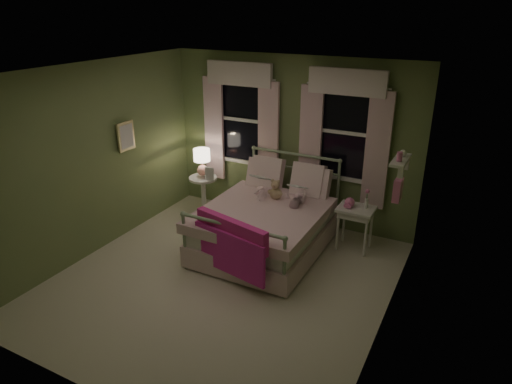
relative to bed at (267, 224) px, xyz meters
The scene contains 18 objects.
room_shell 1.38m from the bed, 97.46° to the right, with size 4.20×4.20×4.20m.
bed is the anchor object (origin of this frame).
pink_throw 1.05m from the bed, 90.00° to the right, with size 1.09×0.37×0.71m.
child_left 0.75m from the bed, 123.60° to the left, with size 0.27×0.18×0.75m, color #F7D1DD.
child_right 0.76m from the bed, 56.40° to the left, with size 0.37×0.28×0.75m, color #F7D1DD.
book_left 0.66m from the bed, 148.52° to the left, with size 0.20×0.27×0.03m, color beige.
book_right 0.63m from the bed, 31.48° to the left, with size 0.20×0.27×0.02m, color beige.
teddy_bear 0.49m from the bed, 90.00° to the left, with size 0.23×0.18×0.31m.
nightstand_left 1.56m from the bed, 158.84° to the left, with size 0.46×0.46×0.65m.
table_lamp 1.66m from the bed, 158.84° to the left, with size 0.27×0.27×0.45m.
book_nightstand 1.46m from the bed, 160.38° to the left, with size 0.16×0.22×0.02m, color beige.
nightstand_right 1.25m from the bed, 25.81° to the left, with size 0.50×0.40×0.64m.
pink_toy 1.19m from the bed, 27.76° to the left, with size 0.14×0.18×0.14m.
bud_vase 1.42m from the bed, 25.50° to the left, with size 0.06×0.06×0.28m.
window_left 1.88m from the bed, 134.16° to the left, with size 1.34×0.13×1.96m.
window_right 1.75m from the bed, 54.70° to the left, with size 1.34×0.13×1.96m.
wall_shelf 2.12m from the bed, 10.14° to the right, with size 0.15×0.50×0.60m.
framed_picture 2.40m from the bed, 168.65° to the right, with size 0.03×0.32×0.42m.
Camera 1 is at (2.66, -4.20, 3.28)m, focal length 32.00 mm.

